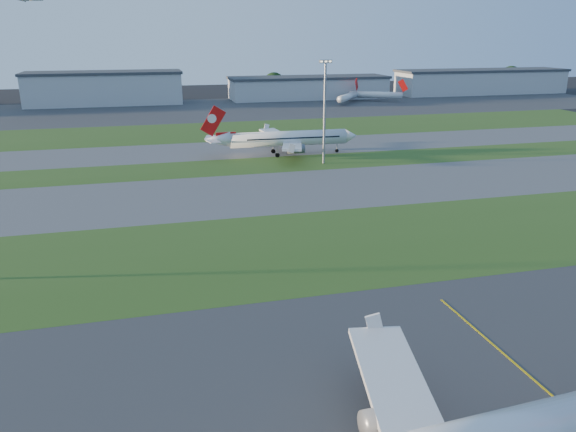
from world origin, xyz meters
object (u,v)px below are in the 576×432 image
object	(u,v)px
mini_jet_far	(376,95)
mini_jet_near	(349,96)
light_mast_centre	(325,105)
airliner_taxiing	(287,139)

from	to	relation	value
mini_jet_far	mini_jet_near	bearing A→B (deg)	-133.73
mini_jet_far	light_mast_centre	xyz separation A→B (m)	(-68.43, -126.32, 11.53)
airliner_taxiing	mini_jet_far	xyz separation A→B (m)	(74.72, 113.33, -1.11)
airliner_taxiing	light_mast_centre	world-z (taller)	light_mast_centre
light_mast_centre	mini_jet_far	bearing A→B (deg)	61.56
mini_jet_near	mini_jet_far	bearing A→B (deg)	-35.84
mini_jet_far	light_mast_centre	bearing A→B (deg)	-88.61
light_mast_centre	mini_jet_near	bearing A→B (deg)	66.71
mini_jet_near	mini_jet_far	world-z (taller)	same
mini_jet_near	mini_jet_far	size ratio (longest dim) A/B	0.92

